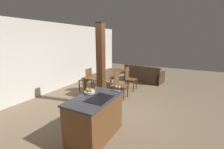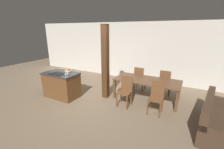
{
  "view_description": "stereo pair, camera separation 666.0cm",
  "coord_description": "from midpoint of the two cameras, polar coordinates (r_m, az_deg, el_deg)",
  "views": [
    {
      "loc": [
        -3.56,
        -1.99,
        2.06
      ],
      "look_at": [
        0.6,
        0.2,
        0.95
      ],
      "focal_mm": 24.0,
      "sensor_mm": 36.0,
      "label": 1
    },
    {
      "loc": [
        2.8,
        -3.93,
        2.37
      ],
      "look_at": [
        0.6,
        0.2,
        0.95
      ],
      "focal_mm": 24.0,
      "sensor_mm": 36.0,
      "label": 2
    }
  ],
  "objects": [
    {
      "name": "ground_plane",
      "position": [
        3.72,
        -48.29,
        -28.3
      ],
      "size": [
        16.0,
        16.0,
        0.0
      ],
      "primitive_type": "plane",
      "color": "#847056"
    },
    {
      "name": "wall_back",
      "position": [
        5.92,
        -57.54,
        -1.36
      ],
      "size": [
        11.2,
        0.08,
        2.7
      ],
      "color": "silver",
      "rests_on": "ground_plane"
    },
    {
      "name": "kitchen_island",
      "position": [
        3.27,
        -71.37,
        -29.28
      ],
      "size": [
        1.25,
        0.75,
        0.9
      ],
      "color": "brown",
      "rests_on": "ground_plane"
    },
    {
      "name": "fruit_bowl",
      "position": [
        3.2,
        -70.16,
        -19.45
      ],
      "size": [
        0.24,
        0.24,
        0.11
      ],
      "color": "silver",
      "rests_on": "kitchen_island"
    },
    {
      "name": "wine_glass_near",
      "position": [
        2.63,
        -62.71,
        -21.59
      ],
      "size": [
        0.06,
        0.06,
        0.15
      ],
      "color": "silver",
      "rests_on": "kitchen_island"
    },
    {
      "name": "wine_glass_middle",
      "position": [
        2.7,
        -62.71,
        -20.82
      ],
      "size": [
        0.06,
        0.06,
        0.15
      ],
      "color": "silver",
      "rests_on": "kitchen_island"
    },
    {
      "name": "dining_table",
      "position": [
        4.6,
        -33.2,
        -9.01
      ],
      "size": [
        2.19,
        1.0,
        0.72
      ],
      "color": "brown",
      "rests_on": "ground_plane"
    },
    {
      "name": "dining_chair_near_left",
      "position": [
        3.86,
        -33.96,
        -15.63
      ],
      "size": [
        0.4,
        0.4,
        0.95
      ],
      "color": "brown",
      "rests_on": "ground_plane"
    },
    {
      "name": "dining_chair_near_right",
      "position": [
        4.33,
        -22.37,
        -11.18
      ],
      "size": [
        0.4,
        0.4,
        0.95
      ],
      "color": "brown",
      "rests_on": "ground_plane"
    },
    {
      "name": "dining_chair_far_left",
      "position": [
        5.1,
        -41.91,
        -9.99
      ],
      "size": [
        0.4,
        0.4,
        0.95
      ],
      "rotation": [
        0.0,
        0.0,
        3.14
      ],
      "color": "brown",
      "rests_on": "ground_plane"
    },
    {
      "name": "dining_chair_far_right",
      "position": [
        5.46,
        -32.29,
        -7.2
      ],
      "size": [
        0.4,
        0.4,
        0.95
      ],
      "rotation": [
        0.0,
        0.0,
        3.14
      ],
      "color": "brown",
      "rests_on": "ground_plane"
    },
    {
      "name": "couch",
      "position": [
        5.34,
        -8.16,
        -8.23
      ],
      "size": [
        1.1,
        1.94,
        0.81
      ],
      "rotation": [
        0.0,
        0.0,
        1.42
      ],
      "color": "#473323",
      "rests_on": "ground_plane"
    },
    {
      "name": "timber_post",
      "position": [
        3.54,
        -49.71,
        -7.14
      ],
      "size": [
        0.21,
        0.21,
        2.53
      ],
      "color": "#4C2D19",
      "rests_on": "ground_plane"
    }
  ]
}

